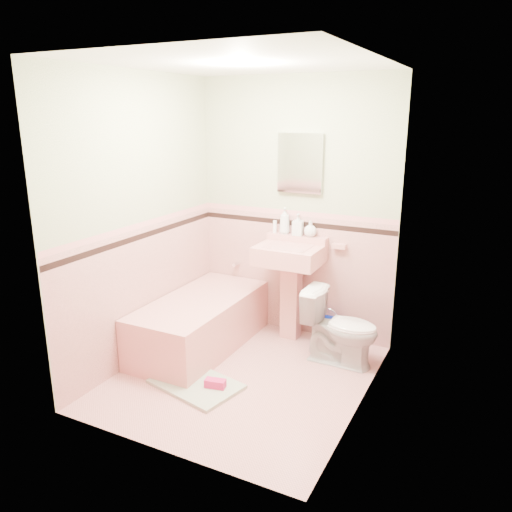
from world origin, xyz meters
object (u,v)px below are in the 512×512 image
at_px(soap_bottle_left, 285,221).
at_px(soap_bottle_right, 310,229).
at_px(sink, 289,293).
at_px(toilet, 341,327).
at_px(soap_bottle_mid, 298,224).
at_px(bucket, 327,330).
at_px(shoe, 215,383).
at_px(bathtub, 200,324).
at_px(medicine_cabinet, 300,163).

xyz_separation_m(soap_bottle_left, soap_bottle_right, (0.27, 0.00, -0.05)).
height_order(sink, toilet, sink).
bearing_deg(soap_bottle_mid, soap_bottle_right, 0.00).
distance_m(soap_bottle_left, soap_bottle_mid, 0.14).
bearing_deg(sink, toilet, -22.09).
relative_size(bucket, shoe, 1.35).
bearing_deg(soap_bottle_right, sink, -126.48).
relative_size(bathtub, shoe, 9.01).
relative_size(soap_bottle_mid, soap_bottle_right, 1.36).
height_order(bathtub, bucket, bathtub).
xyz_separation_m(toilet, bucket, (-0.24, 0.36, -0.22)).
bearing_deg(soap_bottle_left, bathtub, -127.57).
height_order(soap_bottle_right, toilet, soap_bottle_right).
xyz_separation_m(sink, soap_bottle_mid, (0.01, 0.18, 0.65)).
height_order(bucket, shoe, bucket).
distance_m(bathtub, soap_bottle_right, 1.39).
relative_size(medicine_cabinet, shoe, 3.33).
relative_size(bathtub, soap_bottle_left, 5.86).
relative_size(soap_bottle_right, bucket, 0.68).
height_order(bathtub, medicine_cabinet, medicine_cabinet).
bearing_deg(toilet, soap_bottle_right, 49.00).
distance_m(soap_bottle_mid, bucket, 1.07).
bearing_deg(bathtub, shoe, -49.36).
bearing_deg(medicine_cabinet, soap_bottle_right, -12.70).
bearing_deg(bucket, medicine_cabinet, 165.97).
bearing_deg(soap_bottle_left, sink, -53.35).
bearing_deg(bucket, toilet, -56.32).
height_order(medicine_cabinet, bucket, medicine_cabinet).
distance_m(bathtub, sink, 0.90).
xyz_separation_m(soap_bottle_right, bucket, (0.23, -0.06, -0.98)).
bearing_deg(soap_bottle_right, bathtub, -138.87).
distance_m(bathtub, soap_bottle_left, 1.28).
xyz_separation_m(bathtub, soap_bottle_right, (0.81, 0.71, 0.87)).
xyz_separation_m(sink, shoe, (-0.14, -1.16, -0.41)).
height_order(sink, soap_bottle_left, soap_bottle_left).
relative_size(bathtub, bucket, 6.65).
xyz_separation_m(medicine_cabinet, soap_bottle_left, (-0.13, -0.03, -0.56)).
relative_size(soap_bottle_left, bucket, 1.13).
bearing_deg(soap_bottle_left, bucket, -6.91).
height_order(sink, soap_bottle_mid, soap_bottle_mid).
relative_size(soap_bottle_left, soap_bottle_mid, 1.22).
relative_size(medicine_cabinet, bucket, 2.46).
distance_m(soap_bottle_mid, toilet, 1.07).
distance_m(soap_bottle_left, toilet, 1.17).
distance_m(sink, shoe, 1.24).
xyz_separation_m(bathtub, bucket, (1.04, 0.65, -0.11)).
height_order(soap_bottle_mid, shoe, soap_bottle_mid).
bearing_deg(soap_bottle_left, shoe, -90.39).
relative_size(soap_bottle_mid, toilet, 0.31).
xyz_separation_m(bathtub, medicine_cabinet, (0.68, 0.74, 1.47)).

